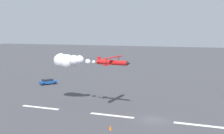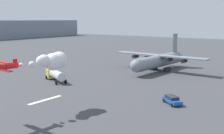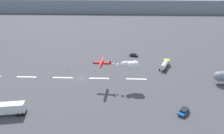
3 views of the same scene
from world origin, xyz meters
name	(u,v)px [view 1 (image 1 of 3)]	position (x,y,z in m)	size (l,w,h in m)	color
ground_plane	(153,120)	(0.00, 0.00, 0.00)	(440.00, 440.00, 0.00)	#424247
runway_stripe_2	(200,125)	(-7.31, 0.00, 0.01)	(8.00, 0.90, 0.01)	white
runway_stripe_3	(112,115)	(7.31, 0.00, 0.01)	(8.00, 0.90, 0.01)	white
runway_stripe_4	(40,107)	(21.93, 0.00, 0.01)	(8.00, 0.90, 0.01)	white
stunt_biplane_red	(71,61)	(18.21, -5.55, 8.51)	(16.61, 7.48, 3.15)	red
followme_car_yellow	(48,81)	(34.11, -21.10, 0.81)	(4.15, 4.69, 1.52)	#194CA5
traffic_cone_far	(110,127)	(4.88, 6.95, 0.38)	(0.44, 0.44, 0.75)	orange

